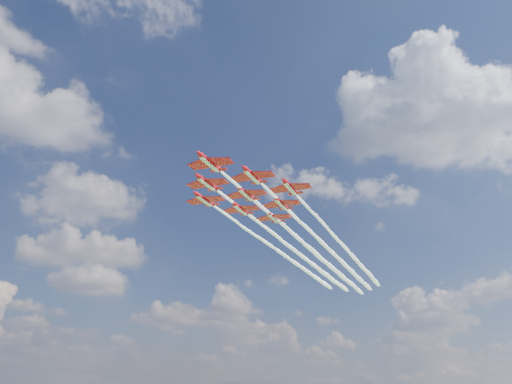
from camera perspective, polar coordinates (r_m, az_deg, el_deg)
jet_lead at (r=170.76m, az=4.24°, el=-4.79°), size 103.38×87.25×3.09m
jet_row2_port at (r=179.12m, az=7.22°, el=-5.47°), size 103.38×87.25×3.09m
jet_row2_starb at (r=182.52m, az=3.41°, el=-5.90°), size 103.38×87.25×3.09m
jet_row3_port at (r=187.95m, az=9.93°, el=-6.07°), size 103.38×87.25×3.09m
jet_row3_centre at (r=190.77m, az=6.25°, el=-6.49°), size 103.38×87.25×3.09m
jet_row3_starb at (r=194.37m, az=2.68°, el=-6.87°), size 103.38×87.25×3.09m
jet_row4_port at (r=199.48m, az=8.85°, el=-7.01°), size 103.38×87.25×3.09m
jet_row4_starb at (r=202.53m, az=5.38°, el=-7.39°), size 103.38×87.25×3.09m
jet_tail at (r=211.12m, az=7.88°, el=-7.85°), size 103.38×87.25×3.09m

